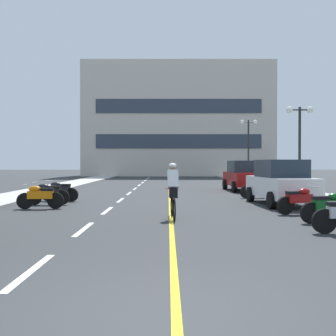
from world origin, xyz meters
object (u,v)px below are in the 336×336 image
(parked_car_near, at_px, (282,182))
(motorcycle_7, at_px, (259,188))
(motorcycle_4, at_px, (42,196))
(motorcycle_5, at_px, (50,193))
(motorcycle_2, at_px, (331,206))
(street_lamp_mid, at_px, (302,129))
(motorcycle_6, at_px, (61,191))
(motorcycle_3, at_px, (301,200))
(parked_car_mid, at_px, (245,176))
(street_lamp_far, at_px, (250,136))
(cyclist_rider, at_px, (175,190))

(parked_car_near, relative_size, motorcycle_7, 2.57)
(motorcycle_4, distance_m, motorcycle_7, 10.09)
(parked_car_near, relative_size, motorcycle_5, 2.54)
(motorcycle_2, height_order, motorcycle_4, same)
(street_lamp_mid, relative_size, motorcycle_6, 2.73)
(street_lamp_mid, distance_m, motorcycle_3, 9.48)
(parked_car_mid, xyz_separation_m, motorcycle_3, (-0.21, -11.12, -0.44))
(street_lamp_mid, distance_m, parked_car_near, 6.67)
(street_lamp_mid, height_order, motorcycle_2, street_lamp_mid)
(motorcycle_7, bearing_deg, street_lamp_far, 80.23)
(motorcycle_4, bearing_deg, motorcycle_6, 91.25)
(motorcycle_2, bearing_deg, parked_car_near, 89.74)
(street_lamp_mid, bearing_deg, parked_car_near, -114.81)
(street_lamp_far, relative_size, motorcycle_3, 3.21)
(parked_car_mid, height_order, motorcycle_7, parked_car_mid)
(street_lamp_far, xyz_separation_m, motorcycle_4, (-11.61, -19.89, -3.47))
(motorcycle_3, bearing_deg, parked_car_near, 86.11)
(motorcycle_6, xyz_separation_m, cyclist_rider, (4.92, -5.46, 0.41))
(parked_car_near, height_order, motorcycle_3, parked_car_near)
(motorcycle_6, bearing_deg, motorcycle_5, -92.62)
(street_lamp_mid, relative_size, motorcycle_7, 2.75)
(motorcycle_2, bearing_deg, cyclist_rider, 168.28)
(street_lamp_far, xyz_separation_m, parked_car_mid, (-2.35, -10.24, -3.03))
(parked_car_near, xyz_separation_m, cyclist_rider, (-4.40, -4.05, -0.03))
(street_lamp_mid, height_order, cyclist_rider, street_lamp_mid)
(street_lamp_far, distance_m, motorcycle_6, 20.90)
(street_lamp_mid, xyz_separation_m, cyclist_rider, (-6.98, -9.61, -2.66))
(street_lamp_mid, distance_m, street_lamp_far, 12.84)
(parked_car_near, xyz_separation_m, motorcycle_4, (-9.26, -1.49, -0.44))
(parked_car_near, distance_m, motorcycle_3, 3.01)
(motorcycle_3, distance_m, motorcycle_6, 10.12)
(motorcycle_7, xyz_separation_m, cyclist_rider, (-4.12, -7.16, 0.41))
(motorcycle_2, bearing_deg, motorcycle_6, 145.62)
(street_lamp_mid, distance_m, parked_car_mid, 4.49)
(parked_car_mid, xyz_separation_m, motorcycle_4, (-9.27, -9.65, -0.44))
(motorcycle_5, bearing_deg, motorcycle_7, 19.30)
(parked_car_mid, bearing_deg, street_lamp_far, 77.10)
(motorcycle_5, bearing_deg, cyclist_rider, -38.49)
(motorcycle_5, height_order, cyclist_rider, cyclist_rider)
(motorcycle_2, bearing_deg, parked_car_mid, 89.87)
(parked_car_near, xyz_separation_m, motorcycle_2, (-0.02, -4.96, -0.44))
(street_lamp_far, xyz_separation_m, motorcycle_6, (-11.68, -16.99, -3.47))
(motorcycle_7, bearing_deg, motorcycle_5, -160.70)
(motorcycle_2, bearing_deg, motorcycle_4, 159.43)
(street_lamp_mid, height_order, motorcycle_4, street_lamp_mid)
(parked_car_near, relative_size, cyclist_rider, 2.44)
(parked_car_mid, xyz_separation_m, motorcycle_5, (-9.40, -8.24, -0.44))
(parked_car_near, distance_m, motorcycle_4, 9.39)
(parked_car_mid, xyz_separation_m, motorcycle_7, (-0.29, -5.05, -0.44))
(street_lamp_mid, bearing_deg, motorcycle_7, -139.25)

